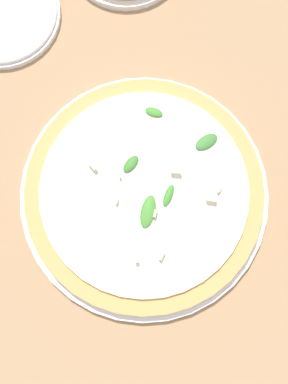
{
  "coord_description": "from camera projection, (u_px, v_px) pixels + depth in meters",
  "views": [
    {
      "loc": [
        -0.02,
        -0.15,
        0.63
      ],
      "look_at": [
        -0.0,
        -0.04,
        0.03
      ],
      "focal_mm": 42.0,
      "sensor_mm": 36.0,
      "label": 1
    }
  ],
  "objects": [
    {
      "name": "pizza_arugula_main",
      "position": [
        144.0,
        194.0,
        0.62
      ],
      "size": [
        0.35,
        0.35,
        0.05
      ],
      "color": "white",
      "rests_on": "ground_plane"
    },
    {
      "name": "ground_plane",
      "position": [
        139.0,
        169.0,
        0.65
      ],
      "size": [
        6.0,
        6.0,
        0.0
      ],
      "primitive_type": "plane",
      "color": "#9E7A56"
    },
    {
      "name": "side_plate_white",
      "position": [
        2.0,
        14.0,
        0.68
      ],
      "size": [
        0.18,
        0.18,
        0.02
      ],
      "color": "white",
      "rests_on": "ground_plane"
    }
  ]
}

